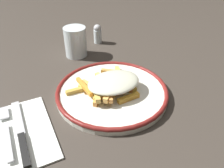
# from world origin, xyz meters

# --- Properties ---
(ground_plane) EXTENTS (2.60, 2.60, 0.00)m
(ground_plane) POSITION_xyz_m (0.00, 0.00, 0.00)
(ground_plane) COLOR #3A332C
(plate) EXTENTS (0.30, 0.30, 0.02)m
(plate) POSITION_xyz_m (0.00, 0.00, 0.01)
(plate) COLOR silver
(plate) RESTS_ON ground_plane
(fries_heap) EXTENTS (0.19, 0.15, 0.04)m
(fries_heap) POSITION_xyz_m (-0.01, -0.00, 0.04)
(fries_heap) COLOR gold
(fries_heap) RESTS_ON plate
(napkin) EXTENTS (0.15, 0.22, 0.01)m
(napkin) POSITION_xyz_m (-0.24, -0.02, 0.00)
(napkin) COLOR silver
(napkin) RESTS_ON ground_plane
(fork) EXTENTS (0.03, 0.18, 0.01)m
(fork) POSITION_xyz_m (-0.27, -0.01, 0.01)
(fork) COLOR silver
(fork) RESTS_ON napkin
(knife) EXTENTS (0.03, 0.21, 0.01)m
(knife) POSITION_xyz_m (-0.25, -0.04, 0.01)
(knife) COLOR black
(knife) RESTS_ON napkin
(water_glass) EXTENTS (0.08, 0.08, 0.10)m
(water_glass) POSITION_xyz_m (0.01, 0.26, 0.05)
(water_glass) COLOR silver
(water_glass) RESTS_ON ground_plane
(salt_shaker) EXTENTS (0.03, 0.03, 0.07)m
(salt_shaker) POSITION_xyz_m (0.12, 0.32, 0.04)
(salt_shaker) COLOR silver
(salt_shaker) RESTS_ON ground_plane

